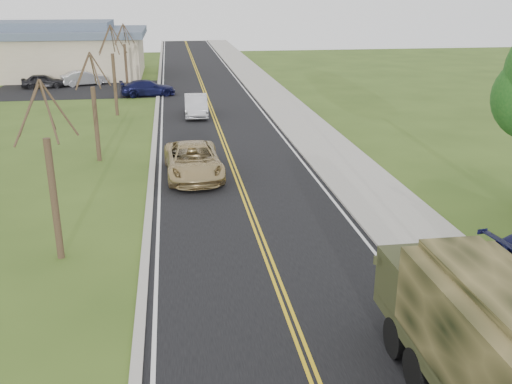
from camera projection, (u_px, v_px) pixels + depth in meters
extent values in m
cube|color=black|center=(207.00, 98.00, 48.47)|extent=(8.00, 120.00, 0.01)
cube|color=#9E998E|center=(255.00, 96.00, 49.03)|extent=(0.30, 120.00, 0.12)
cube|color=#9E998E|center=(275.00, 96.00, 49.27)|extent=(3.20, 120.00, 0.10)
cube|color=#9E998E|center=(158.00, 99.00, 47.88)|extent=(0.30, 120.00, 0.10)
cylinder|color=#38281C|center=(54.00, 200.00, 18.82)|extent=(0.24, 0.24, 4.20)
cylinder|color=#38281C|center=(59.00, 108.00, 18.00)|extent=(1.01, 0.33, 1.90)
cylinder|color=#38281C|center=(48.00, 108.00, 18.42)|extent=(0.13, 1.29, 1.74)
cylinder|color=#38281C|center=(29.00, 109.00, 17.91)|extent=(0.98, 0.43, 1.90)
cylinder|color=#38281C|center=(27.00, 115.00, 17.34)|extent=(0.79, 1.05, 1.77)
cylinder|color=#38281C|center=(49.00, 112.00, 17.47)|extent=(0.58, 0.90, 1.90)
cylinder|color=#38281C|center=(96.00, 124.00, 30.05)|extent=(0.24, 0.24, 3.96)
cylinder|color=#38281C|center=(100.00, 69.00, 29.28)|extent=(0.96, 0.32, 1.79)
cylinder|color=#38281C|center=(93.00, 70.00, 29.67)|extent=(0.12, 1.22, 1.65)
cylinder|color=#38281C|center=(83.00, 69.00, 29.20)|extent=(0.93, 0.41, 1.79)
cylinder|color=#38281C|center=(83.00, 72.00, 28.66)|extent=(0.75, 0.99, 1.67)
cylinder|color=#38281C|center=(95.00, 70.00, 28.78)|extent=(0.55, 0.85, 1.80)
cylinder|color=#38281C|center=(115.00, 85.00, 41.17)|extent=(0.24, 0.24, 4.44)
cylinder|color=#38281C|center=(119.00, 39.00, 40.30)|extent=(1.07, 0.35, 2.00)
cylinder|color=#38281C|center=(113.00, 40.00, 40.74)|extent=(0.13, 1.36, 1.84)
cylinder|color=#38281C|center=(104.00, 39.00, 40.21)|extent=(1.03, 0.46, 2.00)
cylinder|color=#38281C|center=(105.00, 41.00, 39.60)|extent=(0.83, 1.10, 1.87)
cylinder|color=#38281C|center=(115.00, 40.00, 39.73)|extent=(0.61, 0.95, 2.01)
cylinder|color=#38281C|center=(126.00, 67.00, 52.42)|extent=(0.24, 0.24, 4.08)
cylinder|color=#38281C|center=(129.00, 34.00, 51.62)|extent=(0.99, 0.33, 1.84)
cylinder|color=#38281C|center=(124.00, 34.00, 52.03)|extent=(0.13, 1.25, 1.69)
cylinder|color=#38281C|center=(119.00, 34.00, 51.54)|extent=(0.95, 0.42, 1.85)
cylinder|color=#38281C|center=(119.00, 35.00, 50.98)|extent=(0.77, 1.02, 1.72)
cylinder|color=#38281C|center=(126.00, 34.00, 51.10)|extent=(0.57, 0.88, 1.85)
cube|color=tan|center=(46.00, 56.00, 60.48)|extent=(20.00, 12.00, 4.20)
cube|color=#475466|center=(43.00, 33.00, 59.68)|extent=(21.00, 13.00, 0.70)
cube|color=#475466|center=(42.00, 26.00, 59.45)|extent=(14.00, 8.00, 0.90)
cube|color=black|center=(95.00, 90.00, 52.68)|extent=(18.00, 10.00, 0.02)
cylinder|color=black|center=(418.00, 370.00, 12.92)|extent=(0.33, 1.01, 1.01)
cylinder|color=black|center=(497.00, 362.00, 13.18)|extent=(0.33, 1.01, 1.01)
cylinder|color=black|center=(396.00, 338.00, 14.13)|extent=(0.33, 1.01, 1.01)
cylinder|color=black|center=(470.00, 331.00, 14.39)|extent=(0.33, 1.01, 1.01)
cube|color=#34381E|center=(472.00, 364.00, 12.39)|extent=(2.23, 6.45, 0.32)
cube|color=#34381E|center=(430.00, 281.00, 14.32)|extent=(2.22, 1.76, 1.29)
cube|color=black|center=(417.00, 260.00, 15.03)|extent=(2.03, 0.08, 0.64)
cube|color=#34381E|center=(493.00, 378.00, 11.58)|extent=(2.32, 4.89, 0.14)
cube|color=black|center=(500.00, 337.00, 11.26)|extent=(2.32, 4.89, 1.84)
cube|color=black|center=(507.00, 294.00, 10.93)|extent=(1.49, 4.89, 0.23)
imported|color=tan|center=(193.00, 161.00, 27.84)|extent=(2.89, 5.82, 1.59)
imported|color=silver|center=(196.00, 105.00, 41.45)|extent=(1.72, 4.66, 1.53)
imported|color=black|center=(43.00, 81.00, 53.41)|extent=(4.02, 2.00, 1.32)
imported|color=#BCBCC1|center=(84.00, 78.00, 54.93)|extent=(4.54, 2.91, 1.41)
imported|color=#0E1036|center=(148.00, 88.00, 49.42)|extent=(4.95, 2.62, 1.37)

